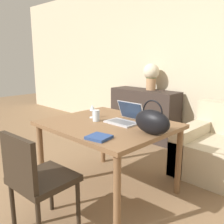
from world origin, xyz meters
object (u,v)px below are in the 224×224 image
laptop (126,117)px  handbag (152,122)px  drinking_glass (96,116)px  flower_vase (151,74)px  chair (36,177)px  wine_glass (92,109)px

laptop → handbag: bearing=-18.7°
drinking_glass → flower_vase: flower_vase is taller
chair → drinking_glass: drinking_glass is taller
laptop → flower_vase: bearing=118.0°
wine_glass → handbag: size_ratio=0.43×
drinking_glass → wine_glass: 0.16m
wine_glass → handbag: handbag is taller
chair → wine_glass: 1.02m
flower_vase → handbag: bearing=-53.9°
chair → handbag: handbag is taller
laptop → chair: bearing=-91.9°
chair → laptop: size_ratio=2.65×
chair → laptop: laptop is taller
drinking_glass → handbag: size_ratio=0.34×
flower_vase → wine_glass: bearing=-74.9°
drinking_glass → handbag: 0.67m
wine_glass → handbag: (0.81, -0.03, 0.01)m
laptop → drinking_glass: bearing=-143.9°
laptop → flower_vase: size_ratio=0.73×
laptop → wine_glass: (-0.39, -0.12, 0.05)m
chair → drinking_glass: (-0.22, 0.82, 0.31)m
laptop → wine_glass: laptop is taller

